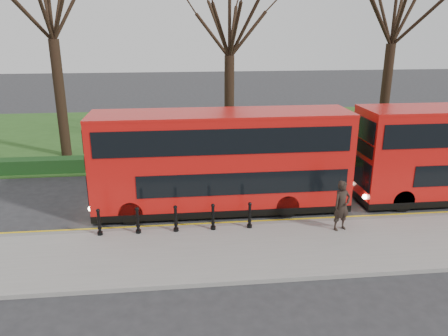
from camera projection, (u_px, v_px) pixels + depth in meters
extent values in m
plane|color=#28282B|center=(210.00, 218.00, 18.08)|extent=(120.00, 120.00, 0.00)
cube|color=gray|center=(217.00, 252.00, 15.22)|extent=(60.00, 4.00, 0.15)
cube|color=slate|center=(212.00, 227.00, 17.11)|extent=(60.00, 0.25, 0.16)
cube|color=#264C19|center=(194.00, 133.00, 32.24)|extent=(60.00, 18.00, 0.06)
cube|color=black|center=(201.00, 161.00, 24.38)|extent=(60.00, 0.90, 0.80)
cube|color=yellow|center=(212.00, 225.00, 17.42)|extent=(60.00, 0.10, 0.01)
cube|color=yellow|center=(211.00, 223.00, 17.60)|extent=(60.00, 0.10, 0.01)
cylinder|color=black|center=(61.00, 100.00, 25.62)|extent=(0.60, 0.60, 6.87)
cylinder|color=black|center=(229.00, 105.00, 26.81)|extent=(0.60, 0.60, 5.89)
cylinder|color=black|center=(385.00, 97.00, 27.76)|extent=(0.60, 0.60, 6.53)
cylinder|color=black|center=(99.00, 223.00, 16.16)|extent=(0.15, 0.15, 1.00)
cylinder|color=black|center=(138.00, 221.00, 16.31)|extent=(0.15, 0.15, 1.00)
cylinder|color=black|center=(176.00, 219.00, 16.45)|extent=(0.15, 0.15, 1.00)
cylinder|color=black|center=(213.00, 217.00, 16.60)|extent=(0.15, 0.15, 1.00)
cylinder|color=black|center=(250.00, 216.00, 16.75)|extent=(0.15, 0.15, 1.00)
cube|color=red|center=(222.00, 159.00, 18.25)|extent=(10.63, 2.42, 3.92)
cube|color=black|center=(222.00, 203.00, 18.87)|extent=(10.65, 2.44, 0.29)
cube|color=black|center=(244.00, 184.00, 17.39)|extent=(8.51, 0.04, 0.92)
cube|color=black|center=(225.00, 142.00, 16.77)|extent=(10.05, 0.04, 1.02)
cube|color=black|center=(90.00, 155.00, 17.59)|extent=(0.06, 2.13, 0.53)
cylinder|color=black|center=(131.00, 213.00, 17.41)|extent=(0.97, 0.29, 0.97)
cylinder|color=black|center=(135.00, 193.00, 19.42)|extent=(0.97, 0.29, 0.97)
cylinder|color=black|center=(287.00, 206.00, 18.08)|extent=(0.97, 0.29, 0.97)
cylinder|color=black|center=(276.00, 188.00, 20.09)|extent=(0.97, 0.29, 0.97)
cube|color=black|center=(362.00, 147.00, 18.80)|extent=(0.06, 2.13, 0.53)
cylinder|color=black|center=(403.00, 201.00, 18.62)|extent=(0.97, 0.29, 0.97)
cylinder|color=black|center=(380.00, 183.00, 20.63)|extent=(0.97, 0.29, 0.97)
imported|color=black|center=(342.00, 206.00, 16.46)|extent=(0.82, 0.65, 1.95)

